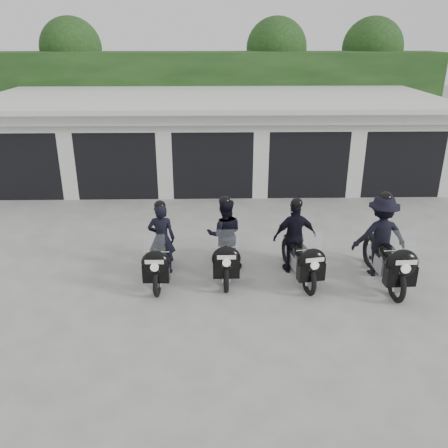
{
  "coord_description": "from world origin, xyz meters",
  "views": [
    {
      "loc": [
        0.02,
        -9.41,
        5.16
      ],
      "look_at": [
        0.25,
        0.62,
        1.05
      ],
      "focal_mm": 38.0,
      "sensor_mm": 36.0,
      "label": 1
    }
  ],
  "objects_px": {
    "police_bike_a": "(160,249)",
    "police_bike_c": "(297,243)",
    "police_bike_b": "(225,241)",
    "police_bike_d": "(383,242)"
  },
  "relations": [
    {
      "from": "police_bike_d",
      "to": "police_bike_a",
      "type": "bearing_deg",
      "value": 176.37
    },
    {
      "from": "police_bike_b",
      "to": "police_bike_c",
      "type": "distance_m",
      "value": 1.62
    },
    {
      "from": "police_bike_b",
      "to": "police_bike_c",
      "type": "xyz_separation_m",
      "value": [
        1.61,
        -0.17,
        0.01
      ]
    },
    {
      "from": "police_bike_a",
      "to": "police_bike_d",
      "type": "relative_size",
      "value": 0.88
    },
    {
      "from": "police_bike_a",
      "to": "police_bike_c",
      "type": "xyz_separation_m",
      "value": [
        3.03,
        0.1,
        0.07
      ]
    },
    {
      "from": "police_bike_c",
      "to": "police_bike_b",
      "type": "bearing_deg",
      "value": 163.82
    },
    {
      "from": "police_bike_c",
      "to": "police_bike_d",
      "type": "relative_size",
      "value": 0.9
    },
    {
      "from": "police_bike_a",
      "to": "police_bike_b",
      "type": "distance_m",
      "value": 1.45
    },
    {
      "from": "police_bike_a",
      "to": "police_bike_c",
      "type": "relative_size",
      "value": 0.98
    },
    {
      "from": "police_bike_b",
      "to": "police_bike_c",
      "type": "relative_size",
      "value": 1.0
    }
  ]
}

